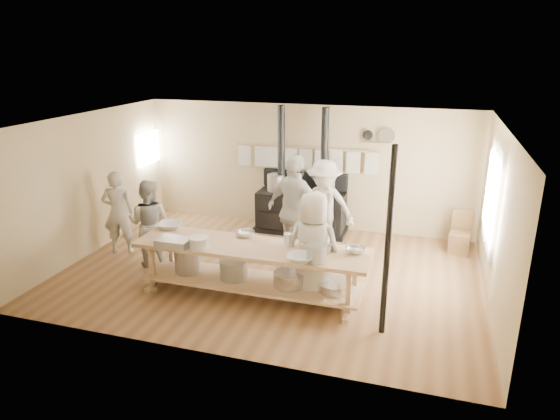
{
  "coord_description": "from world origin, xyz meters",
  "views": [
    {
      "loc": [
        2.46,
        -7.47,
        3.74
      ],
      "look_at": [
        0.12,
        0.2,
        1.08
      ],
      "focal_mm": 32.0,
      "sensor_mm": 36.0,
      "label": 1
    }
  ],
  "objects_px": {
    "stove": "(301,207)",
    "cook_left": "(149,223)",
    "roasting_pan": "(174,242)",
    "chair": "(460,240)",
    "cook_right": "(295,212)",
    "cook_by_window": "(324,207)",
    "prep_table": "(251,266)",
    "cook_far_left": "(118,212)",
    "cook_center": "(313,248)"
  },
  "relations": [
    {
      "from": "stove",
      "to": "cook_left",
      "type": "height_order",
      "value": "stove"
    },
    {
      "from": "roasting_pan",
      "to": "stove",
      "type": "bearing_deg",
      "value": 71.57
    },
    {
      "from": "cook_far_left",
      "to": "roasting_pan",
      "type": "bearing_deg",
      "value": 123.53
    },
    {
      "from": "prep_table",
      "to": "cook_right",
      "type": "relative_size",
      "value": 1.8
    },
    {
      "from": "cook_left",
      "to": "cook_center",
      "type": "bearing_deg",
      "value": 161.57
    },
    {
      "from": "stove",
      "to": "cook_right",
      "type": "height_order",
      "value": "stove"
    },
    {
      "from": "stove",
      "to": "prep_table",
      "type": "relative_size",
      "value": 0.72
    },
    {
      "from": "prep_table",
      "to": "chair",
      "type": "bearing_deg",
      "value": 41.48
    },
    {
      "from": "cook_left",
      "to": "chair",
      "type": "relative_size",
      "value": 1.94
    },
    {
      "from": "cook_far_left",
      "to": "cook_center",
      "type": "bearing_deg",
      "value": 146.52
    },
    {
      "from": "cook_far_left",
      "to": "cook_left",
      "type": "height_order",
      "value": "cook_far_left"
    },
    {
      "from": "stove",
      "to": "cook_center",
      "type": "relative_size",
      "value": 1.5
    },
    {
      "from": "chair",
      "to": "cook_far_left",
      "type": "bearing_deg",
      "value": -156.12
    },
    {
      "from": "cook_center",
      "to": "roasting_pan",
      "type": "xyz_separation_m",
      "value": [
        -2.05,
        -0.48,
        0.04
      ]
    },
    {
      "from": "cook_far_left",
      "to": "cook_right",
      "type": "distance_m",
      "value": 3.33
    },
    {
      "from": "cook_right",
      "to": "cook_left",
      "type": "bearing_deg",
      "value": 39.55
    },
    {
      "from": "cook_right",
      "to": "chair",
      "type": "distance_m",
      "value": 3.28
    },
    {
      "from": "stove",
      "to": "prep_table",
      "type": "distance_m",
      "value": 3.02
    },
    {
      "from": "cook_by_window",
      "to": "chair",
      "type": "distance_m",
      "value": 2.67
    },
    {
      "from": "cook_center",
      "to": "chair",
      "type": "height_order",
      "value": "cook_center"
    },
    {
      "from": "prep_table",
      "to": "cook_far_left",
      "type": "relative_size",
      "value": 2.28
    },
    {
      "from": "cook_center",
      "to": "cook_right",
      "type": "bearing_deg",
      "value": -59.89
    },
    {
      "from": "cook_far_left",
      "to": "cook_left",
      "type": "xyz_separation_m",
      "value": [
        0.85,
        -0.32,
        -0.01
      ]
    },
    {
      "from": "cook_left",
      "to": "cook_center",
      "type": "height_order",
      "value": "cook_center"
    },
    {
      "from": "stove",
      "to": "chair",
      "type": "xyz_separation_m",
      "value": [
        3.16,
        -0.22,
        -0.28
      ]
    },
    {
      "from": "stove",
      "to": "cook_by_window",
      "type": "relative_size",
      "value": 1.47
    },
    {
      "from": "cook_center",
      "to": "cook_by_window",
      "type": "height_order",
      "value": "cook_by_window"
    },
    {
      "from": "cook_by_window",
      "to": "roasting_pan",
      "type": "xyz_separation_m",
      "value": [
        -1.78,
        -2.43,
        0.02
      ]
    },
    {
      "from": "cook_center",
      "to": "cook_far_left",
      "type": "bearing_deg",
      "value": -8.36
    },
    {
      "from": "cook_left",
      "to": "chair",
      "type": "distance_m",
      "value": 5.74
    },
    {
      "from": "stove",
      "to": "cook_by_window",
      "type": "bearing_deg",
      "value": -54.04
    },
    {
      "from": "cook_by_window",
      "to": "cook_center",
      "type": "bearing_deg",
      "value": -85.13
    },
    {
      "from": "cook_left",
      "to": "cook_center",
      "type": "relative_size",
      "value": 0.9
    },
    {
      "from": "cook_left",
      "to": "prep_table",
      "type": "bearing_deg",
      "value": 154.04
    },
    {
      "from": "stove",
      "to": "roasting_pan",
      "type": "distance_m",
      "value": 3.55
    },
    {
      "from": "cook_by_window",
      "to": "stove",
      "type": "bearing_deg",
      "value": 123.17
    },
    {
      "from": "prep_table",
      "to": "roasting_pan",
      "type": "height_order",
      "value": "roasting_pan"
    },
    {
      "from": "stove",
      "to": "cook_left",
      "type": "distance_m",
      "value": 3.22
    },
    {
      "from": "cook_left",
      "to": "chair",
      "type": "xyz_separation_m",
      "value": [
        5.28,
        2.18,
        -0.54
      ]
    },
    {
      "from": "cook_right",
      "to": "cook_by_window",
      "type": "distance_m",
      "value": 0.85
    },
    {
      "from": "stove",
      "to": "chair",
      "type": "distance_m",
      "value": 3.18
    },
    {
      "from": "cook_center",
      "to": "roasting_pan",
      "type": "distance_m",
      "value": 2.1
    },
    {
      "from": "prep_table",
      "to": "cook_right",
      "type": "height_order",
      "value": "cook_right"
    },
    {
      "from": "prep_table",
      "to": "roasting_pan",
      "type": "distance_m",
      "value": 1.22
    },
    {
      "from": "prep_table",
      "to": "chair",
      "type": "height_order",
      "value": "prep_table"
    },
    {
      "from": "chair",
      "to": "roasting_pan",
      "type": "distance_m",
      "value": 5.34
    },
    {
      "from": "cook_far_left",
      "to": "cook_right",
      "type": "bearing_deg",
      "value": 164.71
    },
    {
      "from": "prep_table",
      "to": "roasting_pan",
      "type": "bearing_deg",
      "value": -163.49
    },
    {
      "from": "cook_left",
      "to": "cook_by_window",
      "type": "height_order",
      "value": "cook_by_window"
    },
    {
      "from": "prep_table",
      "to": "cook_left",
      "type": "height_order",
      "value": "cook_left"
    }
  ]
}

